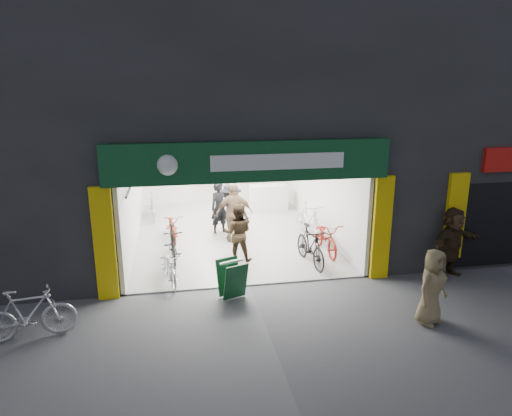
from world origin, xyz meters
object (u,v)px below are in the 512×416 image
object	(u,v)px
bike_left_front	(170,266)
sandwich_board	(232,278)
pedestrian_near	(432,287)
parked_bike	(28,314)
bike_right_front	(310,246)

from	to	relation	value
bike_left_front	sandwich_board	distance (m)	1.77
pedestrian_near	sandwich_board	bearing A→B (deg)	126.75
bike_left_front	parked_bike	world-z (taller)	parked_bike
parked_bike	sandwich_board	bearing A→B (deg)	-84.39
bike_left_front	sandwich_board	bearing A→B (deg)	-48.17
bike_right_front	pedestrian_near	size ratio (longest dim) A/B	1.14
bike_left_front	bike_right_front	xyz separation A→B (m)	(3.68, 0.44, 0.12)
bike_right_front	pedestrian_near	xyz separation A→B (m)	(1.50, -3.37, 0.25)
parked_bike	pedestrian_near	distance (m)	7.84
bike_left_front	bike_right_front	world-z (taller)	bike_right_front
bike_right_front	bike_left_front	bearing A→B (deg)	-179.59
bike_left_front	sandwich_board	world-z (taller)	sandwich_board
pedestrian_near	sandwich_board	size ratio (longest dim) A/B	1.83
bike_left_front	bike_right_front	size ratio (longest dim) A/B	0.89
sandwich_board	bike_right_front	bearing A→B (deg)	13.42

